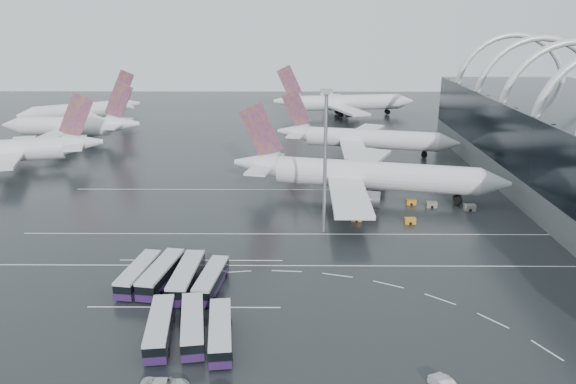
{
  "coord_description": "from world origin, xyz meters",
  "views": [
    {
      "loc": [
        -8.41,
        -87.93,
        40.99
      ],
      "look_at": [
        -9.15,
        16.6,
        7.0
      ],
      "focal_mm": 35.0,
      "sensor_mm": 36.0,
      "label": 1
    }
  ],
  "objects_px": {
    "jet_remote_mid": "(73,126)",
    "bus_row_far_b": "(193,325)",
    "bus_row_far_c": "(220,331)",
    "airliner_gate_b": "(362,139)",
    "bus_row_near_a": "(139,274)",
    "gse_cart_belly_b": "(431,204)",
    "airliner_main": "(361,175)",
    "gse_cart_belly_e": "(411,202)",
    "airliner_gate_c": "(342,103)",
    "gse_cart_belly_a": "(410,221)",
    "jet_remote_west": "(17,150)",
    "jet_remote_far": "(83,111)",
    "bus_row_near_b": "(161,274)",
    "bus_row_near_d": "(211,280)",
    "floodlight_mast": "(325,145)",
    "bus_row_near_c": "(187,277)",
    "gse_cart_belly_c": "(356,218)",
    "bus_row_far_a": "(160,327)",
    "gse_cart_belly_d": "(470,207)"
  },
  "relations": [
    {
      "from": "jet_remote_far",
      "to": "gse_cart_belly_a",
      "type": "distance_m",
      "value": 145.25
    },
    {
      "from": "bus_row_near_c",
      "to": "gse_cart_belly_d",
      "type": "xyz_separation_m",
      "value": [
        54.4,
        35.61,
        -1.19
      ]
    },
    {
      "from": "bus_row_far_a",
      "to": "gse_cart_belly_d",
      "type": "bearing_deg",
      "value": -54.57
    },
    {
      "from": "jet_remote_west",
      "to": "jet_remote_far",
      "type": "xyz_separation_m",
      "value": [
        -4.54,
        63.12,
        -0.18
      ]
    },
    {
      "from": "bus_row_near_d",
      "to": "floodlight_mast",
      "type": "xyz_separation_m",
      "value": [
        18.52,
        23.74,
        15.63
      ]
    },
    {
      "from": "airliner_gate_c",
      "to": "bus_row_near_d",
      "type": "bearing_deg",
      "value": -110.24
    },
    {
      "from": "bus_row_near_b",
      "to": "bus_row_far_c",
      "type": "height_order",
      "value": "bus_row_near_b"
    },
    {
      "from": "bus_row_far_c",
      "to": "bus_row_far_a",
      "type": "bearing_deg",
      "value": 77.18
    },
    {
      "from": "jet_remote_west",
      "to": "bus_row_near_a",
      "type": "height_order",
      "value": "jet_remote_west"
    },
    {
      "from": "jet_remote_mid",
      "to": "bus_row_far_b",
      "type": "distance_m",
      "value": 128.1
    },
    {
      "from": "gse_cart_belly_b",
      "to": "jet_remote_far",
      "type": "bearing_deg",
      "value": 139.37
    },
    {
      "from": "bus_row_near_c",
      "to": "floodlight_mast",
      "type": "xyz_separation_m",
      "value": [
        22.39,
        23.18,
        15.42
      ]
    },
    {
      "from": "jet_remote_mid",
      "to": "gse_cart_belly_b",
      "type": "relative_size",
      "value": 19.87
    },
    {
      "from": "bus_row_far_a",
      "to": "gse_cart_belly_d",
      "type": "xyz_separation_m",
      "value": [
        55.34,
        49.83,
        -1.05
      ]
    },
    {
      "from": "gse_cart_belly_e",
      "to": "gse_cart_belly_c",
      "type": "bearing_deg",
      "value": -142.21
    },
    {
      "from": "airliner_gate_b",
      "to": "bus_row_far_a",
      "type": "relative_size",
      "value": 4.14
    },
    {
      "from": "airliner_gate_c",
      "to": "gse_cart_belly_a",
      "type": "xyz_separation_m",
      "value": [
        3.72,
        -121.22,
        -4.55
      ]
    },
    {
      "from": "gse_cart_belly_a",
      "to": "bus_row_near_b",
      "type": "bearing_deg",
      "value": -149.06
    },
    {
      "from": "bus_row_near_a",
      "to": "bus_row_near_c",
      "type": "bearing_deg",
      "value": -91.4
    },
    {
      "from": "bus_row_near_a",
      "to": "bus_row_far_c",
      "type": "xyz_separation_m",
      "value": [
        14.78,
        -16.4,
        -0.02
      ]
    },
    {
      "from": "gse_cart_belly_a",
      "to": "gse_cart_belly_e",
      "type": "bearing_deg",
      "value": 77.71
    },
    {
      "from": "bus_row_far_c",
      "to": "bus_row_near_c",
      "type": "bearing_deg",
      "value": 18.4
    },
    {
      "from": "jet_remote_west",
      "to": "gse_cart_belly_e",
      "type": "height_order",
      "value": "jet_remote_west"
    },
    {
      "from": "airliner_gate_b",
      "to": "bus_row_near_c",
      "type": "relative_size",
      "value": 3.86
    },
    {
      "from": "airliner_gate_c",
      "to": "bus_row_near_a",
      "type": "relative_size",
      "value": 4.5
    },
    {
      "from": "airliner_gate_c",
      "to": "floodlight_mast",
      "type": "bearing_deg",
      "value": -104.31
    },
    {
      "from": "bus_row_far_a",
      "to": "gse_cart_belly_c",
      "type": "bearing_deg",
      "value": -41.54
    },
    {
      "from": "airliner_gate_c",
      "to": "bus_row_far_b",
      "type": "relative_size",
      "value": 4.48
    },
    {
      "from": "jet_remote_west",
      "to": "airliner_gate_b",
      "type": "bearing_deg",
      "value": 174.61
    },
    {
      "from": "gse_cart_belly_a",
      "to": "gse_cart_belly_b",
      "type": "bearing_deg",
      "value": 56.12
    },
    {
      "from": "airliner_gate_c",
      "to": "gse_cart_belly_c",
      "type": "bearing_deg",
      "value": -101.31
    },
    {
      "from": "bus_row_far_a",
      "to": "bus_row_far_b",
      "type": "xyz_separation_m",
      "value": [
        4.17,
        0.6,
        -0.0
      ]
    },
    {
      "from": "bus_row_far_b",
      "to": "gse_cart_belly_b",
      "type": "xyz_separation_m",
      "value": [
        43.44,
        51.2,
        -1.08
      ]
    },
    {
      "from": "bus_row_near_c",
      "to": "floodlight_mast",
      "type": "relative_size",
      "value": 0.5
    },
    {
      "from": "airliner_gate_c",
      "to": "bus_row_far_a",
      "type": "relative_size",
      "value": 4.49
    },
    {
      "from": "floodlight_mast",
      "to": "gse_cart_belly_c",
      "type": "bearing_deg",
      "value": 40.41
    },
    {
      "from": "bus_row_near_b",
      "to": "jet_remote_far",
      "type": "bearing_deg",
      "value": 33.56
    },
    {
      "from": "airliner_main",
      "to": "gse_cart_belly_a",
      "type": "xyz_separation_m",
      "value": [
        8.07,
        -16.48,
        -4.7
      ]
    },
    {
      "from": "bus_row_near_a",
      "to": "gse_cart_belly_b",
      "type": "height_order",
      "value": "bus_row_near_a"
    },
    {
      "from": "bus_row_far_b",
      "to": "gse_cart_belly_e",
      "type": "distance_m",
      "value": 66.04
    },
    {
      "from": "bus_row_far_a",
      "to": "bus_row_far_b",
      "type": "bearing_deg",
      "value": -88.45
    },
    {
      "from": "bus_row_near_b",
      "to": "bus_row_far_b",
      "type": "xyz_separation_m",
      "value": [
        7.42,
        -14.82,
        -0.08
      ]
    },
    {
      "from": "bus_row_near_a",
      "to": "bus_row_near_d",
      "type": "distance_m",
      "value": 11.76
    },
    {
      "from": "jet_remote_mid",
      "to": "jet_remote_west",
      "type": "bearing_deg",
      "value": 88.13
    },
    {
      "from": "airliner_main",
      "to": "gse_cart_belly_e",
      "type": "xyz_separation_m",
      "value": [
        10.61,
        -4.81,
        -4.72
      ]
    },
    {
      "from": "gse_cart_belly_b",
      "to": "gse_cart_belly_e",
      "type": "distance_m",
      "value": 4.46
    },
    {
      "from": "airliner_gate_b",
      "to": "bus_row_far_a",
      "type": "bearing_deg",
      "value": -97.66
    },
    {
      "from": "jet_remote_west",
      "to": "bus_row_near_c",
      "type": "height_order",
      "value": "jet_remote_west"
    },
    {
      "from": "bus_row_far_c",
      "to": "airliner_gate_b",
      "type": "bearing_deg",
      "value": -23.35
    },
    {
      "from": "gse_cart_belly_a",
      "to": "gse_cart_belly_c",
      "type": "bearing_deg",
      "value": 172.45
    }
  ]
}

